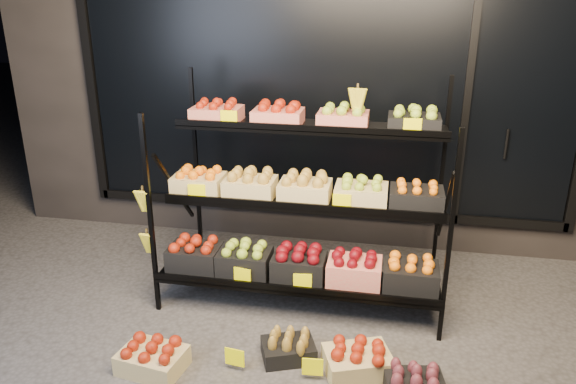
% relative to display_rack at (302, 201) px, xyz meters
% --- Properties ---
extents(ground, '(24.00, 24.00, 0.00)m').
position_rel_display_rack_xyz_m(ground, '(0.01, -0.60, -0.79)').
color(ground, '#514F4C').
rests_on(ground, ground).
extents(building, '(6.00, 2.08, 3.50)m').
position_rel_display_rack_xyz_m(building, '(0.01, 1.99, 0.96)').
color(building, '#2D2826').
rests_on(building, ground).
extents(display_rack, '(2.18, 1.02, 1.71)m').
position_rel_display_rack_xyz_m(display_rack, '(0.00, 0.00, 0.00)').
color(display_rack, black).
rests_on(display_rack, ground).
extents(tag_floor_a, '(0.13, 0.01, 0.12)m').
position_rel_display_rack_xyz_m(tag_floor_a, '(-0.26, -1.00, -0.73)').
color(tag_floor_a, '#FFFA00').
rests_on(tag_floor_a, ground).
extents(tag_floor_b, '(0.13, 0.01, 0.12)m').
position_rel_display_rack_xyz_m(tag_floor_b, '(0.24, -1.00, -0.73)').
color(tag_floor_b, '#FFFA00').
rests_on(tag_floor_b, ground).
extents(floor_crate_left, '(0.44, 0.35, 0.20)m').
position_rel_display_rack_xyz_m(floor_crate_left, '(-0.77, -1.09, -0.69)').
color(floor_crate_left, '#DCC67F').
rests_on(floor_crate_left, ground).
extents(floor_crate_midleft, '(0.40, 0.35, 0.18)m').
position_rel_display_rack_xyz_m(floor_crate_midleft, '(0.05, -0.81, -0.70)').
color(floor_crate_midleft, black).
rests_on(floor_crate_midleft, ground).
extents(floor_crate_midright, '(0.48, 0.42, 0.20)m').
position_rel_display_rack_xyz_m(floor_crate_midright, '(0.50, -0.86, -0.69)').
color(floor_crate_midright, '#DCC67F').
rests_on(floor_crate_midright, ground).
extents(floor_crate_right, '(0.38, 0.31, 0.18)m').
position_rel_display_rack_xyz_m(floor_crate_right, '(0.85, -1.01, -0.70)').
color(floor_crate_right, black).
rests_on(floor_crate_right, ground).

